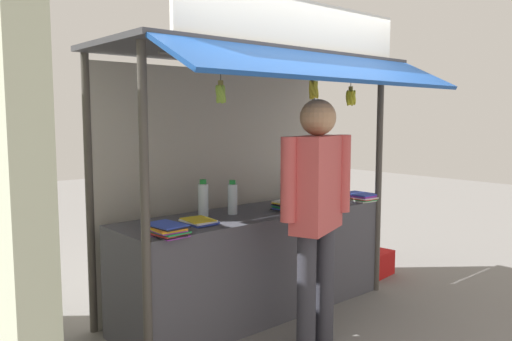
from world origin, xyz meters
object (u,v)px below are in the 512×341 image
at_px(water_bottle_left, 203,199).
at_px(plastic_crate, 371,262).
at_px(magazine_stack_center, 166,230).
at_px(banana_bunch_leftmost, 221,93).
at_px(banana_bunch_inner_left, 351,97).
at_px(magazine_stack_back_right, 199,222).
at_px(vendor_person, 317,200).
at_px(water_bottle_front_right, 233,198).
at_px(banana_bunch_rightmost, 313,89).
at_px(magazine_stack_rear_center, 290,206).
at_px(magazine_stack_right, 360,197).
at_px(water_bottle_far_left, 304,187).

distance_m(water_bottle_left, plastic_crate, 2.23).
bearing_deg(magazine_stack_center, banana_bunch_leftmost, -31.74).
bearing_deg(banana_bunch_inner_left, banana_bunch_leftmost, 179.98).
bearing_deg(magazine_stack_back_right, vendor_person, -50.97).
bearing_deg(water_bottle_front_right, magazine_stack_back_right, -162.04).
bearing_deg(banana_bunch_rightmost, magazine_stack_rear_center, 76.64).
bearing_deg(magazine_stack_center, magazine_stack_right, 0.97).
relative_size(magazine_stack_rear_center, banana_bunch_rightmost, 1.16).
relative_size(water_bottle_left, banana_bunch_rightmost, 1.22).
relative_size(water_bottle_front_right, banana_bunch_rightmost, 1.16).
height_order(water_bottle_front_right, magazine_stack_back_right, water_bottle_front_right).
height_order(magazine_stack_center, banana_bunch_leftmost, banana_bunch_leftmost).
height_order(magazine_stack_right, vendor_person, vendor_person).
bearing_deg(water_bottle_left, banana_bunch_leftmost, -113.65).
bearing_deg(magazine_stack_right, water_bottle_left, 167.46).
relative_size(water_bottle_left, banana_bunch_leftmost, 1.03).
height_order(magazine_stack_rear_center, vendor_person, vendor_person).
xyz_separation_m(banana_bunch_rightmost, vendor_person, (-0.30, -0.32, -0.80)).
height_order(magazine_stack_center, vendor_person, vendor_person).
bearing_deg(water_bottle_front_right, magazine_stack_right, -11.07).
distance_m(magazine_stack_back_right, magazine_stack_rear_center, 0.93).
bearing_deg(water_bottle_front_right, water_bottle_left, 159.25).
distance_m(banana_bunch_leftmost, vendor_person, 1.01).
bearing_deg(plastic_crate, vendor_person, -156.04).
distance_m(water_bottle_front_right, magazine_stack_right, 1.37).
bearing_deg(magazine_stack_center, plastic_crate, 5.09).
bearing_deg(water_bottle_far_left, banana_bunch_leftmost, -156.32).
bearing_deg(magazine_stack_rear_center, banana_bunch_leftmost, -161.98).
bearing_deg(vendor_person, magazine_stack_right, -176.79).
distance_m(vendor_person, plastic_crate, 2.08).
bearing_deg(magazine_stack_rear_center, banana_bunch_rightmost, -103.36).
bearing_deg(water_bottle_front_right, magazine_stack_rear_center, -19.92).
xyz_separation_m(magazine_stack_right, plastic_crate, (0.47, 0.20, -0.77)).
xyz_separation_m(banana_bunch_inner_left, banana_bunch_rightmost, (-0.47, -0.00, 0.05)).
xyz_separation_m(magazine_stack_rear_center, plastic_crate, (1.32, 0.11, -0.78)).
bearing_deg(banana_bunch_inner_left, magazine_stack_center, 173.33).
relative_size(magazine_stack_rear_center, vendor_person, 0.16).
bearing_deg(water_bottle_far_left, magazine_stack_rear_center, -147.11).
distance_m(magazine_stack_back_right, banana_bunch_inner_left, 1.65).
height_order(magazine_stack_center, plastic_crate, magazine_stack_center).
bearing_deg(magazine_stack_right, water_bottle_far_left, 126.91).
bearing_deg(banana_bunch_inner_left, vendor_person, -157.00).
bearing_deg(banana_bunch_leftmost, vendor_person, -28.17).
bearing_deg(water_bottle_far_left, water_bottle_front_right, -170.80).
height_order(water_bottle_far_left, magazine_stack_back_right, water_bottle_far_left).
height_order(water_bottle_front_right, banana_bunch_leftmost, banana_bunch_leftmost).
height_order(magazine_stack_back_right, vendor_person, vendor_person).
xyz_separation_m(magazine_stack_back_right, magazine_stack_right, (1.78, -0.12, 0.02)).
bearing_deg(plastic_crate, water_bottle_left, 175.70).
bearing_deg(banana_bunch_leftmost, water_bottle_left, 66.35).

